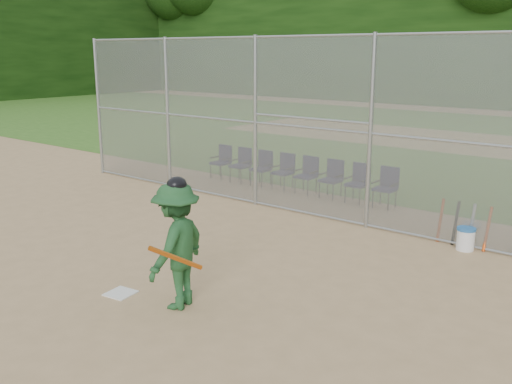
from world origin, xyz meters
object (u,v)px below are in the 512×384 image
Objects in this scene: home_plate at (121,293)px; water_cooler at (466,239)px; batter_at_plate at (177,245)px; chair_0 at (220,162)px.

home_plate is 0.92× the size of water_cooler.
home_plate is 6.34m from water_cooler.
chair_0 is at bearing 127.82° from batter_at_plate.
batter_at_plate reaches higher than home_plate.
batter_at_plate is (1.01, 0.26, 0.93)m from home_plate.
batter_at_plate is 5.66m from water_cooler.
batter_at_plate is at bearing -52.18° from chair_0.
home_plate is 0.42× the size of chair_0.
home_plate is 1.40m from batter_at_plate.
chair_0 is (-5.32, 6.85, -0.46)m from batter_at_plate.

